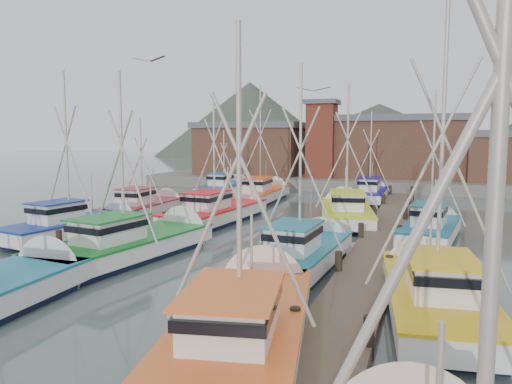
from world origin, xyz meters
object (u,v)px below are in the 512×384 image
(lookout_tower, at_px, (322,138))
(boat_8, at_px, (220,211))
(boat_12, at_px, (263,193))
(boat_4, at_px, (136,243))
(boat_1, at_px, (245,324))

(lookout_tower, height_order, boat_8, lookout_tower)
(boat_12, bearing_deg, boat_4, -89.69)
(lookout_tower, bearing_deg, boat_12, -102.16)
(boat_4, bearing_deg, boat_8, 99.97)
(lookout_tower, xyz_separation_m, boat_4, (-1.96, -34.35, -4.87))
(boat_1, bearing_deg, boat_4, 126.72)
(boat_1, relative_size, boat_12, 0.98)
(boat_1, xyz_separation_m, boat_8, (-8.77, 18.74, -0.00))
(boat_1, relative_size, boat_4, 1.01)
(boat_1, distance_m, boat_8, 20.69)
(lookout_tower, relative_size, boat_12, 0.77)
(boat_8, bearing_deg, boat_4, -84.05)
(boat_4, distance_m, boat_12, 21.80)
(boat_4, bearing_deg, lookout_tower, 95.83)
(boat_4, xyz_separation_m, boat_12, (-0.75, 21.78, 0.01))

